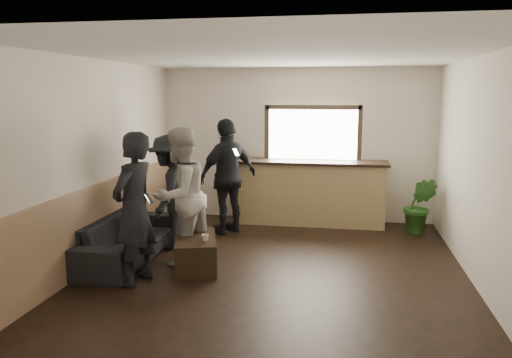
% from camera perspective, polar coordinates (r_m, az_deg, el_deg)
% --- Properties ---
extents(ground, '(5.00, 6.00, 0.01)m').
position_cam_1_polar(ground, '(6.66, 1.92, -10.75)').
color(ground, black).
extents(room_shell, '(5.01, 6.01, 2.80)m').
position_cam_1_polar(room_shell, '(6.44, -4.51, 2.02)').
color(room_shell, silver).
rests_on(room_shell, ground).
extents(bar_counter, '(2.70, 0.68, 2.13)m').
position_cam_1_polar(bar_counter, '(9.05, 6.27, -1.09)').
color(bar_counter, '#9E8255').
rests_on(bar_counter, ground).
extents(sofa, '(0.86, 2.16, 0.63)m').
position_cam_1_polar(sofa, '(7.37, -14.69, -6.48)').
color(sofa, black).
rests_on(sofa, ground).
extents(coffee_table, '(0.79, 1.08, 0.43)m').
position_cam_1_polar(coffee_table, '(6.85, -6.89, -8.32)').
color(coffee_table, black).
rests_on(coffee_table, ground).
extents(cup_a, '(0.13, 0.13, 0.10)m').
position_cam_1_polar(cup_a, '(6.98, -7.87, -5.77)').
color(cup_a, silver).
rests_on(cup_a, coffee_table).
extents(cup_b, '(0.13, 0.13, 0.09)m').
position_cam_1_polar(cup_b, '(6.59, -5.83, -6.69)').
color(cup_b, silver).
rests_on(cup_b, coffee_table).
extents(potted_plant, '(0.60, 0.53, 0.96)m').
position_cam_1_polar(potted_plant, '(8.81, 18.20, -2.90)').
color(potted_plant, '#2D6623').
rests_on(potted_plant, ground).
extents(person_a, '(0.58, 0.76, 1.89)m').
position_cam_1_polar(person_a, '(6.27, -13.76, -3.34)').
color(person_a, black).
rests_on(person_a, ground).
extents(person_b, '(1.02, 1.13, 1.89)m').
position_cam_1_polar(person_b, '(6.93, -8.65, -1.91)').
color(person_b, '#BAB3A8').
rests_on(person_b, ground).
extents(person_c, '(0.73, 1.17, 1.73)m').
position_cam_1_polar(person_c, '(7.64, -9.81, -1.45)').
color(person_c, black).
rests_on(person_c, ground).
extents(person_d, '(1.09, 1.17, 1.93)m').
position_cam_1_polar(person_d, '(8.34, -3.21, 0.29)').
color(person_d, black).
rests_on(person_d, ground).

